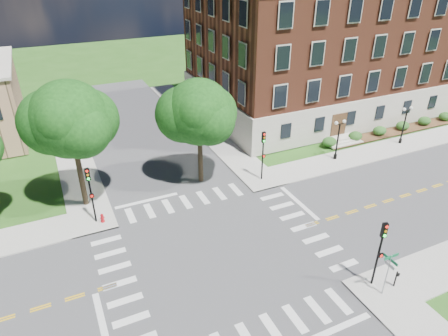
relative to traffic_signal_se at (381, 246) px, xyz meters
name	(u,v)px	position (x,y,z in m)	size (l,w,h in m)	color
ground	(220,253)	(-7.64, 6.98, -3.19)	(160.00, 160.00, 0.00)	#255116
road_ew	(220,253)	(-7.64, 6.98, -3.18)	(90.00, 12.00, 0.01)	#3D3D3F
road_ns	(220,252)	(-7.64, 6.98, -3.18)	(12.00, 90.00, 0.01)	#3D3D3F
sidewalk_ne	(286,135)	(7.73, 22.36, -3.13)	(34.00, 34.00, 0.12)	#9E9B93
crosswalk_east	(304,227)	(-0.44, 6.98, -3.19)	(2.20, 10.20, 0.02)	silver
stop_bar_east	(299,203)	(1.16, 9.98, -3.19)	(0.40, 5.50, 0.00)	silver
main_building	(320,45)	(16.36, 28.98, 5.15)	(30.60, 22.40, 16.50)	#B8B0A3
shrub_row	(390,133)	(19.36, 17.78, -3.19)	(18.00, 2.00, 1.30)	#214617
tree_c	(70,119)	(-15.47, 17.37, 4.60)	(6.07, 6.07, 10.72)	black
tree_d	(199,112)	(-5.13, 16.88, 3.70)	(5.80, 5.80, 9.69)	black
traffic_signal_se	(381,246)	(0.00, 0.00, 0.00)	(0.36, 0.42, 4.80)	black
traffic_signal_ne	(263,150)	(0.15, 14.71, 0.00)	(0.33, 0.36, 4.80)	black
traffic_signal_nw	(90,188)	(-15.12, 14.42, 0.00)	(0.36, 0.41, 4.80)	black
twin_lamp_west	(338,137)	(9.10, 15.14, -0.66)	(1.36, 0.36, 4.23)	black
twin_lamp_east	(404,123)	(18.13, 15.16, -0.66)	(1.36, 0.36, 4.23)	black
street_sign_pole	(389,267)	(-0.01, -0.93, -0.88)	(1.10, 1.10, 3.10)	gray
push_button_post	(396,278)	(1.14, -0.78, -2.39)	(0.14, 0.21, 1.20)	black
fire_hydrant	(102,218)	(-14.65, 14.13, -2.72)	(0.35, 0.35, 0.75)	#AB0D14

